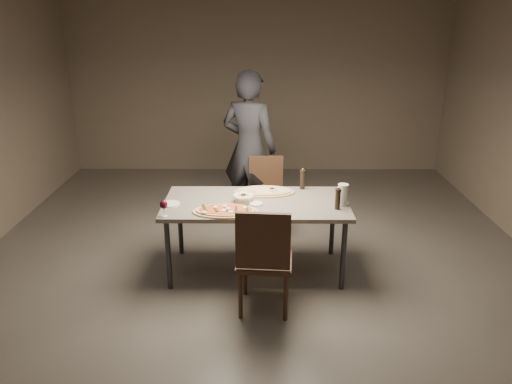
{
  "coord_description": "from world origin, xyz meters",
  "views": [
    {
      "loc": [
        0.03,
        -4.56,
        2.49
      ],
      "look_at": [
        0.0,
        0.0,
        0.85
      ],
      "focal_mm": 35.0,
      "sensor_mm": 36.0,
      "label": 1
    }
  ],
  "objects_px": {
    "pepper_mill_left": "(303,179)",
    "zucchini_pizza": "(226,211)",
    "dining_table": "(256,207)",
    "chair_near": "(264,255)",
    "diner": "(249,148)",
    "ham_pizza": "(264,191)",
    "chair_far": "(266,191)",
    "bread_basket": "(243,197)",
    "carafe": "(343,195)"
  },
  "relations": [
    {
      "from": "chair_near",
      "to": "chair_far",
      "type": "xyz_separation_m",
      "value": [
        0.05,
        1.78,
        -0.06
      ]
    },
    {
      "from": "zucchini_pizza",
      "to": "pepper_mill_left",
      "type": "distance_m",
      "value": 1.01
    },
    {
      "from": "zucchini_pizza",
      "to": "ham_pizza",
      "type": "height_order",
      "value": "zucchini_pizza"
    },
    {
      "from": "zucchini_pizza",
      "to": "diner",
      "type": "relative_size",
      "value": 0.32
    },
    {
      "from": "zucchini_pizza",
      "to": "chair_near",
      "type": "distance_m",
      "value": 0.64
    },
    {
      "from": "chair_near",
      "to": "chair_far",
      "type": "distance_m",
      "value": 1.79
    },
    {
      "from": "dining_table",
      "to": "pepper_mill_left",
      "type": "distance_m",
      "value": 0.64
    },
    {
      "from": "pepper_mill_left",
      "to": "diner",
      "type": "distance_m",
      "value": 1.08
    },
    {
      "from": "chair_near",
      "to": "diner",
      "type": "distance_m",
      "value": 2.11
    },
    {
      "from": "pepper_mill_left",
      "to": "chair_far",
      "type": "distance_m",
      "value": 0.81
    },
    {
      "from": "zucchini_pizza",
      "to": "bread_basket",
      "type": "height_order",
      "value": "bread_basket"
    },
    {
      "from": "zucchini_pizza",
      "to": "ham_pizza",
      "type": "bearing_deg",
      "value": 75.89
    },
    {
      "from": "bread_basket",
      "to": "chair_far",
      "type": "distance_m",
      "value": 1.07
    },
    {
      "from": "pepper_mill_left",
      "to": "chair_near",
      "type": "distance_m",
      "value": 1.26
    },
    {
      "from": "dining_table",
      "to": "chair_far",
      "type": "height_order",
      "value": "chair_far"
    },
    {
      "from": "carafe",
      "to": "zucchini_pizza",
      "type": "bearing_deg",
      "value": -170.19
    },
    {
      "from": "ham_pizza",
      "to": "bread_basket",
      "type": "xyz_separation_m",
      "value": [
        -0.21,
        -0.25,
        0.03
      ]
    },
    {
      "from": "bread_basket",
      "to": "diner",
      "type": "xyz_separation_m",
      "value": [
        0.03,
        1.29,
        0.15
      ]
    },
    {
      "from": "chair_near",
      "to": "zucchini_pizza",
      "type": "bearing_deg",
      "value": 129.9
    },
    {
      "from": "chair_near",
      "to": "pepper_mill_left",
      "type": "bearing_deg",
      "value": 74.9
    },
    {
      "from": "dining_table",
      "to": "carafe",
      "type": "xyz_separation_m",
      "value": [
        0.83,
        -0.09,
        0.16
      ]
    },
    {
      "from": "zucchini_pizza",
      "to": "chair_near",
      "type": "relative_size",
      "value": 0.62
    },
    {
      "from": "zucchini_pizza",
      "to": "diner",
      "type": "distance_m",
      "value": 1.6
    },
    {
      "from": "bread_basket",
      "to": "pepper_mill_left",
      "type": "distance_m",
      "value": 0.72
    },
    {
      "from": "dining_table",
      "to": "bread_basket",
      "type": "distance_m",
      "value": 0.16
    },
    {
      "from": "diner",
      "to": "carafe",
      "type": "bearing_deg",
      "value": 146.0
    },
    {
      "from": "ham_pizza",
      "to": "carafe",
      "type": "distance_m",
      "value": 0.83
    },
    {
      "from": "dining_table",
      "to": "zucchini_pizza",
      "type": "relative_size",
      "value": 2.94
    },
    {
      "from": "ham_pizza",
      "to": "chair_far",
      "type": "xyz_separation_m",
      "value": [
        0.03,
        0.75,
        -0.26
      ]
    },
    {
      "from": "chair_far",
      "to": "diner",
      "type": "relative_size",
      "value": 0.48
    },
    {
      "from": "dining_table",
      "to": "diner",
      "type": "bearing_deg",
      "value": 93.98
    },
    {
      "from": "carafe",
      "to": "chair_far",
      "type": "height_order",
      "value": "carafe"
    },
    {
      "from": "diner",
      "to": "ham_pizza",
      "type": "bearing_deg",
      "value": 121.89
    },
    {
      "from": "ham_pizza",
      "to": "diner",
      "type": "height_order",
      "value": "diner"
    },
    {
      "from": "zucchini_pizza",
      "to": "chair_far",
      "type": "height_order",
      "value": "chair_far"
    },
    {
      "from": "dining_table",
      "to": "ham_pizza",
      "type": "distance_m",
      "value": 0.28
    },
    {
      "from": "diner",
      "to": "pepper_mill_left",
      "type": "bearing_deg",
      "value": 144.45
    },
    {
      "from": "pepper_mill_left",
      "to": "chair_far",
      "type": "height_order",
      "value": "pepper_mill_left"
    },
    {
      "from": "chair_far",
      "to": "diner",
      "type": "bearing_deg",
      "value": -56.52
    },
    {
      "from": "chair_near",
      "to": "bread_basket",
      "type": "bearing_deg",
      "value": 108.51
    },
    {
      "from": "bread_basket",
      "to": "chair_near",
      "type": "xyz_separation_m",
      "value": [
        0.19,
        -0.78,
        -0.24
      ]
    },
    {
      "from": "zucchini_pizza",
      "to": "chair_near",
      "type": "bearing_deg",
      "value": -34.47
    },
    {
      "from": "carafe",
      "to": "bread_basket",
      "type": "bearing_deg",
      "value": 174.46
    },
    {
      "from": "ham_pizza",
      "to": "bread_basket",
      "type": "relative_size",
      "value": 3.0
    },
    {
      "from": "chair_near",
      "to": "diner",
      "type": "bearing_deg",
      "value": 98.96
    },
    {
      "from": "dining_table",
      "to": "zucchini_pizza",
      "type": "bearing_deg",
      "value": -135.06
    },
    {
      "from": "dining_table",
      "to": "chair_near",
      "type": "height_order",
      "value": "chair_near"
    },
    {
      "from": "diner",
      "to": "bread_basket",
      "type": "bearing_deg",
      "value": 110.89
    },
    {
      "from": "pepper_mill_left",
      "to": "zucchini_pizza",
      "type": "bearing_deg",
      "value": -139.17
    },
    {
      "from": "bread_basket",
      "to": "pepper_mill_left",
      "type": "bearing_deg",
      "value": 31.78
    }
  ]
}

